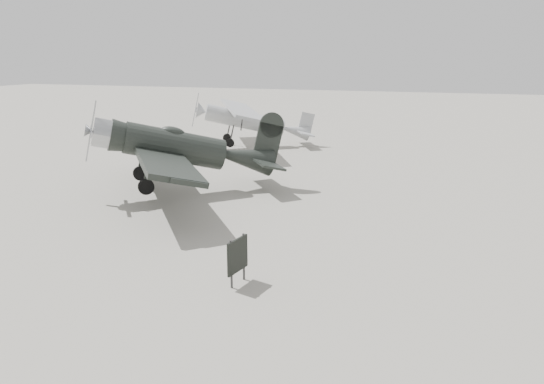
{
  "coord_description": "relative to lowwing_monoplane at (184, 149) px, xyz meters",
  "views": [
    {
      "loc": [
        6.54,
        -15.31,
        6.55
      ],
      "look_at": [
        0.58,
        2.92,
        1.5
      ],
      "focal_mm": 35.0,
      "sensor_mm": 36.0,
      "label": 1
    }
  ],
  "objects": [
    {
      "name": "lowwing_monoplane",
      "position": [
        0.0,
        0.0,
        0.0
      ],
      "size": [
        10.49,
        11.45,
        4.11
      ],
      "rotation": [
        0.0,
        0.24,
        0.64
      ],
      "color": "black",
      "rests_on": "ground"
    },
    {
      "name": "sign_board",
      "position": [
        6.23,
        -8.85,
        -1.31
      ],
      "size": [
        0.25,
        0.99,
        1.44
      ],
      "rotation": [
        0.0,
        0.0,
        -0.19
      ],
      "color": "#333333",
      "rests_on": "ground"
    },
    {
      "name": "highwing_monoplane",
      "position": [
        -1.55,
        13.08,
        -0.06
      ],
      "size": [
        9.11,
        11.4,
        3.38
      ],
      "rotation": [
        0.0,
        0.23,
        0.48
      ],
      "color": "#A9ACAE",
      "rests_on": "ground"
    },
    {
      "name": "ground",
      "position": [
        5.09,
        -6.85,
        -2.18
      ],
      "size": [
        160.0,
        160.0,
        0.0
      ],
      "primitive_type": "plane",
      "color": "gray",
      "rests_on": "ground"
    }
  ]
}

